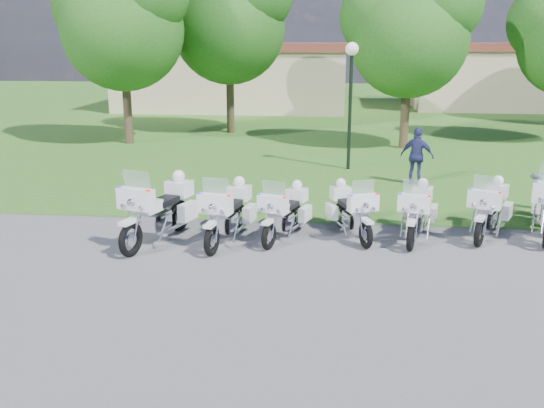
# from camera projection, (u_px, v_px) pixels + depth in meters

# --- Properties ---
(ground) EXTENTS (100.00, 100.00, 0.00)m
(ground) POSITION_uv_depth(u_px,v_px,m) (305.00, 267.00, 11.94)
(ground) COLOR #56565B
(ground) RESTS_ON ground
(grass_lawn) EXTENTS (100.00, 48.00, 0.01)m
(grass_lawn) POSITION_uv_depth(u_px,v_px,m) (328.00, 111.00, 37.84)
(grass_lawn) COLOR #306A21
(grass_lawn) RESTS_ON ground
(motorcycle_0) EXTENTS (1.36, 2.55, 1.77)m
(motorcycle_0) POSITION_uv_depth(u_px,v_px,m) (160.00, 209.00, 13.34)
(motorcycle_0) COLOR black
(motorcycle_0) RESTS_ON ground
(motorcycle_1) EXTENTS (1.05, 2.37, 1.61)m
(motorcycle_1) POSITION_uv_depth(u_px,v_px,m) (228.00, 212.00, 13.35)
(motorcycle_1) COLOR black
(motorcycle_1) RESTS_ON ground
(motorcycle_2) EXTENTS (1.14, 2.09, 1.45)m
(motorcycle_2) POSITION_uv_depth(u_px,v_px,m) (285.00, 212.00, 13.60)
(motorcycle_2) COLOR black
(motorcycle_2) RESTS_ON ground
(motorcycle_3) EXTENTS (1.18, 2.07, 1.45)m
(motorcycle_3) POSITION_uv_depth(u_px,v_px,m) (351.00, 210.00, 13.73)
(motorcycle_3) COLOR black
(motorcycle_3) RESTS_ON ground
(motorcycle_4) EXTENTS (1.09, 2.20, 1.50)m
(motorcycle_4) POSITION_uv_depth(u_px,v_px,m) (418.00, 211.00, 13.56)
(motorcycle_4) COLOR black
(motorcycle_4) RESTS_ON ground
(motorcycle_5) EXTENTS (1.34, 2.13, 1.54)m
(motorcycle_5) POSITION_uv_depth(u_px,v_px,m) (490.00, 208.00, 13.75)
(motorcycle_5) COLOR black
(motorcycle_5) RESTS_ON ground
(lamp_post) EXTENTS (0.44, 0.44, 4.26)m
(lamp_post) POSITION_uv_depth(u_px,v_px,m) (351.00, 75.00, 20.10)
(lamp_post) COLOR black
(lamp_post) RESTS_ON ground
(tree_0) EXTENTS (5.91, 5.05, 7.89)m
(tree_0) POSITION_uv_depth(u_px,v_px,m) (121.00, 17.00, 24.77)
(tree_0) COLOR #38281C
(tree_0) RESTS_ON ground
(tree_1) EXTENTS (6.05, 5.16, 8.07)m
(tree_1) POSITION_uv_depth(u_px,v_px,m) (228.00, 16.00, 27.69)
(tree_1) COLOR #38281C
(tree_1) RESTS_ON ground
(tree_2) EXTENTS (5.44, 4.64, 7.25)m
(tree_2) POSITION_uv_depth(u_px,v_px,m) (409.00, 27.00, 23.74)
(tree_2) COLOR #38281C
(tree_2) RESTS_ON ground
(building_west) EXTENTS (14.56, 8.32, 4.10)m
(building_west) POSITION_uv_depth(u_px,v_px,m) (235.00, 75.00, 38.86)
(building_west) COLOR #C8AE91
(building_west) RESTS_ON ground
(building_east) EXTENTS (11.44, 7.28, 4.10)m
(building_east) POSITION_uv_depth(u_px,v_px,m) (500.00, 75.00, 39.07)
(building_east) COLOR #C8AE91
(building_east) RESTS_ON ground
(bystander_c) EXTENTS (1.11, 0.79, 1.75)m
(bystander_c) POSITION_uv_depth(u_px,v_px,m) (417.00, 156.00, 18.54)
(bystander_c) COLOR navy
(bystander_c) RESTS_ON ground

